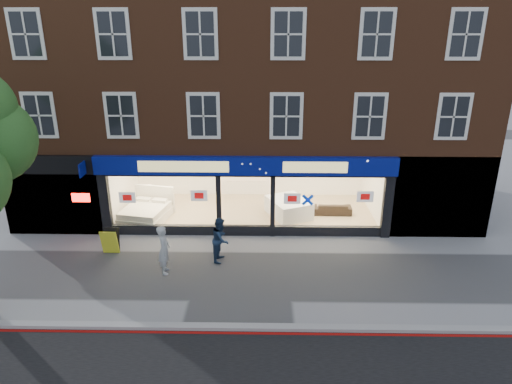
{
  "coord_description": "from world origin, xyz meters",
  "views": [
    {
      "loc": [
        0.69,
        -13.41,
        7.98
      ],
      "look_at": [
        0.41,
        2.5,
        2.05
      ],
      "focal_mm": 32.0,
      "sensor_mm": 36.0,
      "label": 1
    }
  ],
  "objects_px": {
    "mattress_stack": "(289,207)",
    "sofa": "(332,208)",
    "display_bed": "(147,212)",
    "pedestrian_grey": "(164,250)",
    "a_board": "(110,241)",
    "pedestrian_blue": "(221,239)"
  },
  "relations": [
    {
      "from": "sofa",
      "to": "a_board",
      "type": "xyz_separation_m",
      "value": [
        -8.6,
        -3.6,
        0.13
      ]
    },
    {
      "from": "sofa",
      "to": "a_board",
      "type": "height_order",
      "value": "a_board"
    },
    {
      "from": "sofa",
      "to": "pedestrian_grey",
      "type": "bearing_deg",
      "value": 38.72
    },
    {
      "from": "pedestrian_grey",
      "to": "pedestrian_blue",
      "type": "bearing_deg",
      "value": -70.65
    },
    {
      "from": "display_bed",
      "to": "mattress_stack",
      "type": "height_order",
      "value": "display_bed"
    },
    {
      "from": "a_board",
      "to": "pedestrian_grey",
      "type": "height_order",
      "value": "pedestrian_grey"
    },
    {
      "from": "sofa",
      "to": "pedestrian_blue",
      "type": "bearing_deg",
      "value": 42.71
    },
    {
      "from": "display_bed",
      "to": "pedestrian_blue",
      "type": "distance_m",
      "value": 4.82
    },
    {
      "from": "a_board",
      "to": "pedestrian_grey",
      "type": "relative_size",
      "value": 0.56
    },
    {
      "from": "sofa",
      "to": "pedestrian_grey",
      "type": "relative_size",
      "value": 0.97
    },
    {
      "from": "display_bed",
      "to": "a_board",
      "type": "relative_size",
      "value": 2.54
    },
    {
      "from": "a_board",
      "to": "pedestrian_grey",
      "type": "bearing_deg",
      "value": -29.46
    },
    {
      "from": "pedestrian_grey",
      "to": "a_board",
      "type": "bearing_deg",
      "value": 52.72
    },
    {
      "from": "display_bed",
      "to": "pedestrian_grey",
      "type": "bearing_deg",
      "value": -57.02
    },
    {
      "from": "display_bed",
      "to": "mattress_stack",
      "type": "xyz_separation_m",
      "value": [
        6.06,
        0.51,
        0.03
      ]
    },
    {
      "from": "display_bed",
      "to": "pedestrian_blue",
      "type": "relative_size",
      "value": 1.48
    },
    {
      "from": "mattress_stack",
      "to": "sofa",
      "type": "height_order",
      "value": "mattress_stack"
    },
    {
      "from": "display_bed",
      "to": "pedestrian_grey",
      "type": "xyz_separation_m",
      "value": [
        1.65,
        -4.21,
        0.42
      ]
    },
    {
      "from": "mattress_stack",
      "to": "pedestrian_blue",
      "type": "distance_m",
      "value": 4.64
    },
    {
      "from": "display_bed",
      "to": "mattress_stack",
      "type": "distance_m",
      "value": 6.08
    },
    {
      "from": "mattress_stack",
      "to": "sofa",
      "type": "distance_m",
      "value": 1.93
    },
    {
      "from": "mattress_stack",
      "to": "a_board",
      "type": "height_order",
      "value": "a_board"
    }
  ]
}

